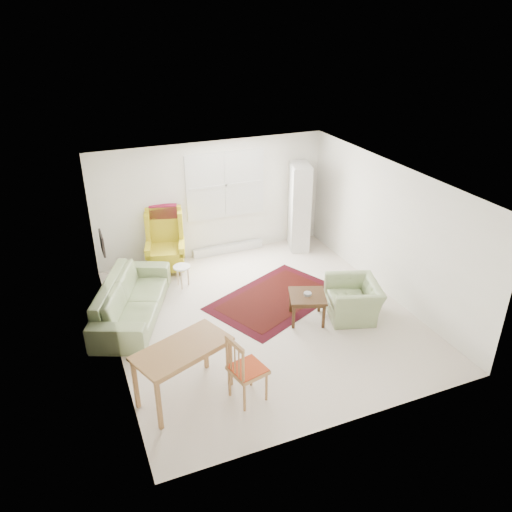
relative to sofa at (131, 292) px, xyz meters
name	(u,v)px	position (x,y,z in m)	size (l,w,h in m)	color
room	(259,247)	(2.12, -0.67, 0.78)	(5.04, 5.54, 2.51)	beige
rug	(275,299)	(2.54, -0.45, -0.46)	(2.39, 1.54, 0.02)	black
sofa	(131,292)	(0.00, 0.00, 0.00)	(2.36, 0.92, 0.95)	#849765
armchair	(353,296)	(3.59, -1.44, -0.10)	(0.97, 0.85, 0.76)	#849765
wingback_chair	(165,241)	(0.94, 1.47, 0.18)	(0.76, 0.80, 1.32)	gold
coffee_table	(307,307)	(2.77, -1.27, -0.23)	(0.61, 0.61, 0.50)	#3E2613
stool	(182,276)	(1.07, 0.68, -0.25)	(0.33, 0.33, 0.45)	white
cabinet	(300,207)	(3.98, 1.47, 0.49)	(0.40, 0.77, 1.93)	silver
desk	(184,372)	(0.31, -2.33, -0.06)	(1.31, 0.65, 0.83)	#A57542
desk_chair	(248,368)	(1.11, -2.70, 0.04)	(0.45, 0.45, 1.03)	#A57542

